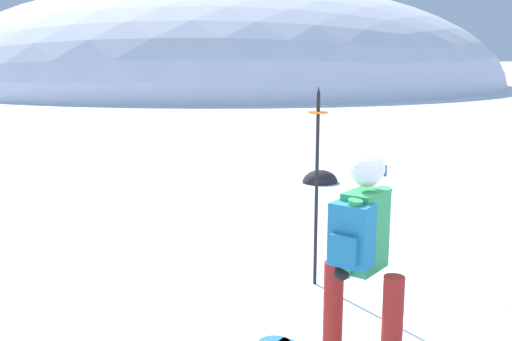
% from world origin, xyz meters
% --- Properties ---
extents(ridge_peak_main, '(42.22, 38.00, 15.17)m').
position_xyz_m(ridge_peak_main, '(9.19, 41.41, 0.00)').
color(ridge_peak_main, white).
rests_on(ridge_peak_main, ground).
extents(ridge_peak_far, '(21.55, 19.39, 7.76)m').
position_xyz_m(ridge_peak_far, '(29.13, 52.77, 0.00)').
color(ridge_peak_far, white).
rests_on(ridge_peak_far, ground).
extents(snowboarder_main, '(1.19, 1.54, 1.71)m').
position_xyz_m(snowboarder_main, '(-0.20, -0.04, 0.92)').
color(snowboarder_main, blue).
rests_on(snowboarder_main, ground).
extents(piste_marker_near, '(0.20, 0.20, 2.06)m').
position_xyz_m(piste_marker_near, '(0.20, 1.76, 1.17)').
color(piste_marker_near, black).
rests_on(piste_marker_near, ground).
extents(rock_dark, '(0.67, 0.57, 0.47)m').
position_xyz_m(rock_dark, '(2.22, 6.36, 0.00)').
color(rock_dark, '#282628').
rests_on(rock_dark, ground).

